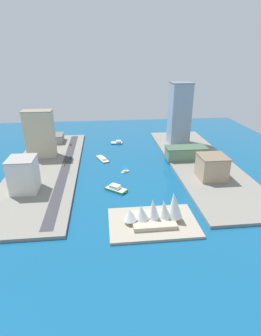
{
  "coord_description": "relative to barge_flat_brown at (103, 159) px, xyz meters",
  "views": [
    {
      "loc": [
        22.23,
        267.09,
        114.03
      ],
      "look_at": [
        -4.52,
        16.79,
        4.88
      ],
      "focal_mm": 28.26,
      "sensor_mm": 36.0,
      "label": 1
    }
  ],
  "objects": [
    {
      "name": "hotel_broad_white",
      "position": [
        68.17,
        73.21,
        16.74
      ],
      "size": [
        22.84,
        24.25,
        30.35
      ],
      "color": "silver",
      "rests_on": "quay_east"
    },
    {
      "name": "office_block_beige",
      "position": [
        70.16,
        -12.53,
        28.56
      ],
      "size": [
        33.04,
        17.23,
        53.98
      ],
      "color": "#C6B793",
      "rests_on": "quay_east"
    },
    {
      "name": "catamaran_blue",
      "position": [
        -20.69,
        -58.37,
        0.51
      ],
      "size": [
        16.88,
        10.28,
        4.22
      ],
      "color": "blue",
      "rests_on": "ground_plane"
    },
    {
      "name": "quay_east",
      "position": [
        61.07,
        22.51,
        0.25
      ],
      "size": [
        70.0,
        240.0,
        2.57
      ],
      "primitive_type": "cube",
      "color": "gray",
      "rests_on": "ground_plane"
    },
    {
      "name": "road_strip",
      "position": [
        39.63,
        22.51,
        1.61
      ],
      "size": [
        9.34,
        228.0,
        0.15
      ],
      "primitive_type": "cube",
      "color": "#38383D",
      "rests_on": "quay_east"
    },
    {
      "name": "pickup_red",
      "position": [
        41.82,
        -50.06,
        2.48
      ],
      "size": [
        2.1,
        4.88,
        1.63
      ],
      "color": "black",
      "rests_on": "road_strip"
    },
    {
      "name": "apartment_midrise_tan",
      "position": [
        -104.5,
        65.99,
        13.02
      ],
      "size": [
        26.01,
        26.01,
        22.91
      ],
      "color": "tan",
      "rests_on": "quay_west"
    },
    {
      "name": "peninsula_point",
      "position": [
        -35.23,
        131.58,
        -0.04
      ],
      "size": [
        63.86,
        41.89,
        2.0
      ],
      "primitive_type": "cube",
      "color": "#A89E89",
      "rests_on": "ground_plane"
    },
    {
      "name": "terminal_long_green",
      "position": [
        -95.22,
        13.42,
        8.72
      ],
      "size": [
        46.51,
        20.27,
        14.3
      ],
      "color": "slate",
      "rests_on": "quay_west"
    },
    {
      "name": "ferry_green_doubledeck",
      "position": [
        -11.29,
        78.01,
        0.93
      ],
      "size": [
        20.79,
        19.31,
        5.4
      ],
      "color": "#2D8C4C",
      "rests_on": "ground_plane"
    },
    {
      "name": "carpark_squat_concrete",
      "position": [
        69.69,
        -67.26,
        6.82
      ],
      "size": [
        34.32,
        26.42,
        10.51
      ],
      "color": "gray",
      "rests_on": "quay_east"
    },
    {
      "name": "opera_landmark",
      "position": [
        -37.33,
        131.58,
        9.25
      ],
      "size": [
        43.88,
        23.61,
        23.72
      ],
      "color": "#BCAD93",
      "rests_on": "peninsula_point"
    },
    {
      "name": "hatchback_blue",
      "position": [
        37.02,
        -2.63,
        2.46
      ],
      "size": [
        2.06,
        4.45,
        1.59
      ],
      "color": "black",
      "rests_on": "road_strip"
    },
    {
      "name": "barge_flat_brown",
      "position": [
        0.0,
        0.0,
        0.0
      ],
      "size": [
        16.52,
        26.58,
        3.06
      ],
      "color": "brown",
      "rests_on": "ground_plane"
    },
    {
      "name": "ground_plane",
      "position": [
        -24.18,
        22.51,
        -1.04
      ],
      "size": [
        440.0,
        440.0,
        0.0
      ],
      "primitive_type": "plane",
      "color": "#145684"
    },
    {
      "name": "sailboat_small_white",
      "position": [
        -23.15,
        38.98,
        -0.07
      ],
      "size": [
        9.76,
        8.14,
        12.0
      ],
      "color": "white",
      "rests_on": "ground_plane"
    },
    {
      "name": "quay_west",
      "position": [
        -109.44,
        22.51,
        0.25
      ],
      "size": [
        70.0,
        240.0,
        2.57
      ],
      "primitive_type": "cube",
      "color": "gray",
      "rests_on": "ground_plane"
    },
    {
      "name": "traffic_light_waterfront",
      "position": [
        33.43,
        41.86,
        5.88
      ],
      "size": [
        0.36,
        0.36,
        6.5
      ],
      "color": "black",
      "rests_on": "quay_east"
    },
    {
      "name": "taxi_yellow_cab",
      "position": [
        42.41,
        18.59,
        2.48
      ],
      "size": [
        2.01,
        4.8,
        1.64
      ],
      "color": "black",
      "rests_on": "road_strip"
    },
    {
      "name": "park_tree_cluster",
      "position": [
        -113.36,
        37.06,
        7.29
      ],
      "size": [
        19.23,
        16.11,
        9.39
      ],
      "color": "brown",
      "rests_on": "quay_west"
    },
    {
      "name": "tower_tall_glass",
      "position": [
        -101.33,
        -43.8,
        41.08
      ],
      "size": [
        25.98,
        27.71,
        79.02
      ],
      "color": "#8C9EB2",
      "rests_on": "quay_west"
    }
  ]
}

